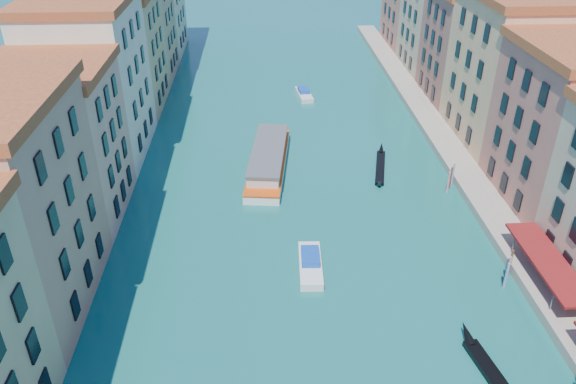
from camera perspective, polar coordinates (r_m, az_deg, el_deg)
The scene contains 8 objects.
left_bank_palazzos at distance 73.72m, azimuth -20.38°, elevation 8.58°, with size 12.80×128.40×21.00m.
right_bank_palazzos at distance 78.51m, azimuth 23.20°, elevation 9.33°, with size 12.80×128.40×21.00m.
quay at distance 78.93m, azimuth 16.61°, elevation 3.29°, with size 4.00×140.00×1.00m, color gray.
mooring_poles_right at distance 50.56m, azimuth 26.25°, elevation -15.06°, with size 1.44×54.24×3.20m.
vaporetto_far at distance 73.82m, azimuth -2.01°, elevation 3.38°, with size 6.55×19.54×2.85m.
gondola_far at distance 75.05m, azimuth 9.36°, elevation 2.64°, with size 3.50×11.89×1.70m.
motorboat_mid at distance 56.08m, azimuth 2.29°, elevation -7.24°, with size 2.49×7.09×1.45m.
motorboat_far at distance 98.23m, azimuth 1.63°, elevation 9.97°, with size 2.81×6.83×1.37m.
Camera 1 is at (-4.15, -1.12, 34.77)m, focal length 35.00 mm.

